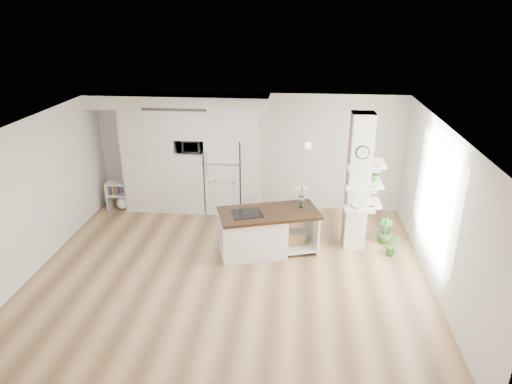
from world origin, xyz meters
TOP-DOWN VIEW (x-y plane):
  - floor at (0.00, 0.00)m, footprint 7.00×6.00m
  - room at (0.00, 0.00)m, footprint 7.04×6.04m
  - cabinet_wall at (-1.45, 2.67)m, footprint 4.00×0.71m
  - refrigerator at (-0.53, 2.68)m, footprint 0.78×0.69m
  - column at (2.38, 1.13)m, footprint 0.69×0.90m
  - window at (3.48, 0.30)m, footprint 0.00×2.40m
  - pendant_light at (1.70, 0.15)m, footprint 0.12×0.12m
  - kitchen_island at (0.43, 0.76)m, footprint 2.07×1.42m
  - bookshelf at (-2.98, 2.50)m, footprint 0.56×0.33m
  - floor_plant_a at (3.00, 0.88)m, footprint 0.28×0.24m
  - floor_plant_b at (2.94, 1.41)m, footprint 0.30×0.30m
  - microwave at (-1.27, 2.62)m, footprint 0.54×0.37m
  - shelf_plant at (2.63, 1.30)m, footprint 0.27×0.23m
  - decor_bowl at (2.30, 0.90)m, footprint 0.22×0.22m

SIDE VIEW (x-z plane):
  - floor at x=0.00m, z-range -0.01..0.01m
  - floor_plant_a at x=3.00m, z-range 0.00..0.45m
  - floor_plant_b at x=2.94m, z-range 0.00..0.54m
  - bookshelf at x=-2.98m, z-range -0.04..0.62m
  - kitchen_island at x=0.43m, z-range -0.26..1.15m
  - refrigerator at x=-0.53m, z-range 0.00..1.75m
  - decor_bowl at x=2.30m, z-range 0.98..1.03m
  - column at x=2.38m, z-range 0.00..2.70m
  - window at x=3.48m, z-range 0.30..2.70m
  - cabinet_wall at x=-1.45m, z-range 0.16..2.86m
  - shelf_plant at x=2.63m, z-range 1.38..1.67m
  - microwave at x=-1.27m, z-range 1.42..1.72m
  - room at x=0.00m, z-range 0.50..3.22m
  - pendant_light at x=1.70m, z-range 2.07..2.17m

